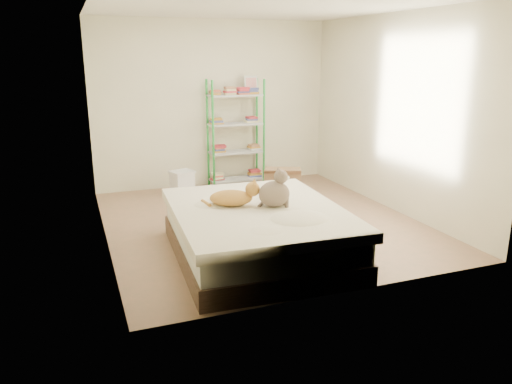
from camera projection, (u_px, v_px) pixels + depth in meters
name	position (u px, v px, depth m)	size (l,w,h in m)	color
room	(261.00, 120.00, 6.04)	(3.81, 4.21, 2.61)	#A27357
bed	(257.00, 232.00, 5.22)	(1.81, 2.20, 0.54)	brown
orange_cat	(231.00, 196.00, 5.18)	(0.53, 0.28, 0.21)	#C38541
grey_cat	(274.00, 188.00, 5.13)	(0.29, 0.35, 0.40)	#937663
shelf_unit	(236.00, 131.00, 7.95)	(0.88, 0.36, 1.74)	green
cardboard_box	(283.00, 182.00, 7.59)	(0.68, 0.70, 0.44)	#92674B
white_bin	(182.00, 183.00, 7.55)	(0.40, 0.37, 0.37)	white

